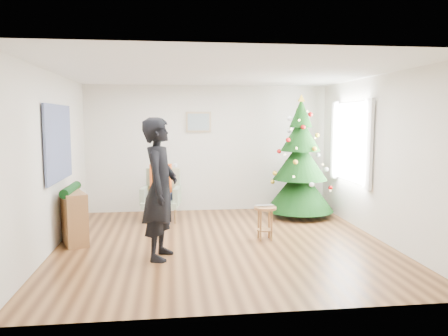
{
  "coord_description": "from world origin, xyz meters",
  "views": [
    {
      "loc": [
        -0.78,
        -6.55,
        1.9
      ],
      "look_at": [
        0.1,
        0.6,
        1.1
      ],
      "focal_mm": 35.0,
      "sensor_mm": 36.0,
      "label": 1
    }
  ],
  "objects": [
    {
      "name": "standing_man",
      "position": [
        -0.93,
        -0.62,
        0.97
      ],
      "size": [
        0.6,
        0.78,
        1.93
      ],
      "primitive_type": "imported",
      "rotation": [
        0.0,
        0.0,
        1.36
      ],
      "color": "black",
      "rests_on": "floor"
    },
    {
      "name": "game_controller",
      "position": [
        -0.72,
        -0.65,
        1.29
      ],
      "size": [
        0.06,
        0.13,
        0.04
      ],
      "primitive_type": "cube",
      "rotation": [
        0.0,
        0.0,
        -0.21
      ],
      "color": "white",
      "rests_on": "standing_man"
    },
    {
      "name": "ceiling",
      "position": [
        0.0,
        0.0,
        2.6
      ],
      "size": [
        5.0,
        5.0,
        0.0
      ],
      "primitive_type": "plane",
      "rotation": [
        3.14,
        0.0,
        0.0
      ],
      "color": "white",
      "rests_on": "wall_back"
    },
    {
      "name": "window_panel",
      "position": [
        2.47,
        1.0,
        1.5
      ],
      "size": [
        0.04,
        1.3,
        1.4
      ],
      "primitive_type": "cube",
      "color": "white",
      "rests_on": "wall_right"
    },
    {
      "name": "curtains",
      "position": [
        2.44,
        1.0,
        1.5
      ],
      "size": [
        0.05,
        1.75,
        1.5
      ],
      "color": "white",
      "rests_on": "wall_right"
    },
    {
      "name": "wall_left",
      "position": [
        -2.5,
        0.0,
        1.3
      ],
      "size": [
        0.0,
        5.0,
        5.0
      ],
      "primitive_type": "plane",
      "rotation": [
        1.57,
        0.0,
        1.57
      ],
      "color": "silver",
      "rests_on": "floor"
    },
    {
      "name": "garland",
      "position": [
        -2.33,
        0.39,
        0.82
      ],
      "size": [
        0.14,
        0.9,
        0.14
      ],
      "primitive_type": "cylinder",
      "rotation": [
        1.57,
        0.0,
        0.0
      ],
      "color": "black",
      "rests_on": "console"
    },
    {
      "name": "seated_person",
      "position": [
        -0.97,
        1.61,
        0.65
      ],
      "size": [
        0.43,
        0.59,
        1.27
      ],
      "rotation": [
        0.0,
        0.0,
        -0.15
      ],
      "color": "navy",
      "rests_on": "armchair"
    },
    {
      "name": "armchair",
      "position": [
        -0.96,
        1.66,
        0.35
      ],
      "size": [
        0.77,
        0.73,
        0.97
      ],
      "rotation": [
        0.0,
        0.0,
        -0.15
      ],
      "color": "gray",
      "rests_on": "floor"
    },
    {
      "name": "tapestry",
      "position": [
        -2.46,
        0.3,
        1.55
      ],
      "size": [
        0.03,
        1.5,
        1.15
      ],
      "primitive_type": "cube",
      "color": "black",
      "rests_on": "wall_left"
    },
    {
      "name": "wall_right",
      "position": [
        2.5,
        0.0,
        1.3
      ],
      "size": [
        0.0,
        5.0,
        5.0
      ],
      "primitive_type": "plane",
      "rotation": [
        1.57,
        0.0,
        -1.57
      ],
      "color": "silver",
      "rests_on": "floor"
    },
    {
      "name": "floor",
      "position": [
        0.0,
        0.0,
        0.0
      ],
      "size": [
        5.0,
        5.0,
        0.0
      ],
      "primitive_type": "plane",
      "color": "brown",
      "rests_on": "ground"
    },
    {
      "name": "christmas_tree",
      "position": [
        1.72,
        1.66,
        1.07
      ],
      "size": [
        1.32,
        1.32,
        2.39
      ],
      "rotation": [
        0.0,
        0.0,
        -0.17
      ],
      "color": "#3F2816",
      "rests_on": "floor"
    },
    {
      "name": "laptop",
      "position": [
        0.7,
        0.1,
        0.54
      ],
      "size": [
        0.31,
        0.23,
        0.02
      ],
      "primitive_type": "imported",
      "rotation": [
        0.0,
        0.0,
        0.15
      ],
      "color": "silver",
      "rests_on": "stool"
    },
    {
      "name": "console",
      "position": [
        -2.33,
        0.39,
        0.4
      ],
      "size": [
        0.66,
        1.04,
        0.8
      ],
      "primitive_type": "cube",
      "rotation": [
        0.0,
        0.0,
        0.4
      ],
      "color": "brown",
      "rests_on": "floor"
    },
    {
      "name": "wall_back",
      "position": [
        0.0,
        2.5,
        1.3
      ],
      "size": [
        5.0,
        0.0,
        5.0
      ],
      "primitive_type": "plane",
      "rotation": [
        1.57,
        0.0,
        0.0
      ],
      "color": "silver",
      "rests_on": "floor"
    },
    {
      "name": "stool",
      "position": [
        0.7,
        0.1,
        0.27
      ],
      "size": [
        0.35,
        0.35,
        0.53
      ],
      "rotation": [
        0.0,
        0.0,
        -0.2
      ],
      "color": "brown",
      "rests_on": "floor"
    },
    {
      "name": "wall_front",
      "position": [
        0.0,
        -2.5,
        1.3
      ],
      "size": [
        5.0,
        0.0,
        5.0
      ],
      "primitive_type": "plane",
      "rotation": [
        -1.57,
        0.0,
        0.0
      ],
      "color": "silver",
      "rests_on": "floor"
    },
    {
      "name": "framed_picture",
      "position": [
        -0.2,
        2.46,
        1.85
      ],
      "size": [
        0.52,
        0.05,
        0.42
      ],
      "color": "tan",
      "rests_on": "wall_back"
    }
  ]
}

